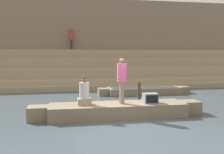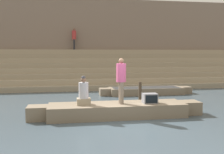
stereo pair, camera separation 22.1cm
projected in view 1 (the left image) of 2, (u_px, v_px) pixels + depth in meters
ground_plane at (127, 123)px, 9.00m from camera, size 120.00×120.00×0.00m
ghat_steps at (91, 72)px, 20.03m from camera, size 36.00×5.33×2.71m
back_wall at (88, 41)px, 22.24m from camera, size 34.20×1.28×6.91m
rowboat_main at (118, 110)px, 9.91m from camera, size 6.58×1.44×0.51m
person_standing at (122, 78)px, 9.77m from camera, size 0.36×0.36×1.71m
person_rowing at (84, 93)px, 9.60m from camera, size 0.50×0.39×1.07m
tv_set at (150, 98)px, 9.96m from camera, size 0.54×0.42×0.37m
moored_boat_shore at (144, 90)px, 15.44m from camera, size 5.49×1.30×0.40m
mooring_post at (139, 91)px, 13.36m from camera, size 0.16×0.16×0.95m
person_on_steps at (71, 37)px, 21.04m from camera, size 0.33×0.33×1.72m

